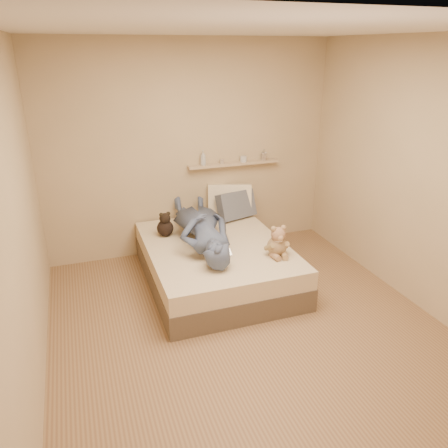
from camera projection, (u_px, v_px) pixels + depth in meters
name	position (u px, v px, depth m)	size (l,w,h in m)	color
room	(249.00, 196.00, 3.69)	(3.80, 3.80, 3.80)	olive
bed	(216.00, 263.00, 4.91)	(1.50, 1.90, 0.45)	brown
game_console	(222.00, 253.00, 4.25)	(0.18, 0.08, 0.06)	silver
teddy_bear	(278.00, 243.00, 4.51)	(0.28, 0.27, 0.34)	#8E744D
dark_plush	(165.00, 226.00, 5.00)	(0.19, 0.19, 0.29)	black
pillow_cream	(230.00, 200.00, 5.62)	(0.55, 0.16, 0.40)	beige
pillow_grey	(236.00, 205.00, 5.52)	(0.50, 0.14, 0.34)	slate
person	(201.00, 227.00, 4.80)	(0.57, 1.57, 0.38)	#43506A
wall_shelf	(234.00, 164.00, 5.55)	(1.20, 0.12, 0.03)	tan
shelf_bottles	(230.00, 158.00, 5.50)	(0.91, 0.09, 0.18)	#B5BABE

